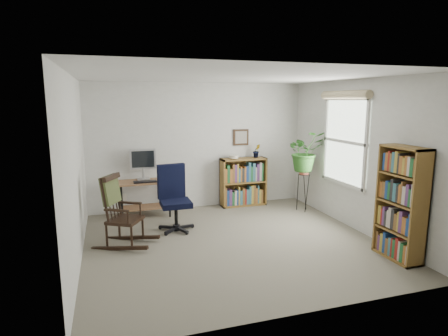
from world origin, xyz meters
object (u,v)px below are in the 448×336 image
object	(u,v)px
tall_bookshelf	(401,204)
low_bookshelf	(243,182)
office_chair	(176,198)
desk	(145,198)
rocking_chair	(125,210)

from	to	relation	value
tall_bookshelf	low_bookshelf	bearing A→B (deg)	109.57
office_chair	low_bookshelf	world-z (taller)	office_chair
office_chair	low_bookshelf	size ratio (longest dim) A/B	1.13
desk	tall_bookshelf	size ratio (longest dim) A/B	0.60
low_bookshelf	desk	bearing A→B (deg)	-176.46
tall_bookshelf	office_chair	bearing A→B (deg)	143.36
rocking_chair	tall_bookshelf	distance (m)	3.77
office_chair	rocking_chair	bearing A→B (deg)	-161.63
office_chair	tall_bookshelf	distance (m)	3.27
desk	office_chair	distance (m)	1.05
desk	tall_bookshelf	bearing A→B (deg)	-43.85
rocking_chair	office_chair	bearing A→B (deg)	-33.57
office_chair	low_bookshelf	bearing A→B (deg)	26.70
desk	rocking_chair	world-z (taller)	rocking_chair
desk	low_bookshelf	bearing A→B (deg)	3.54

